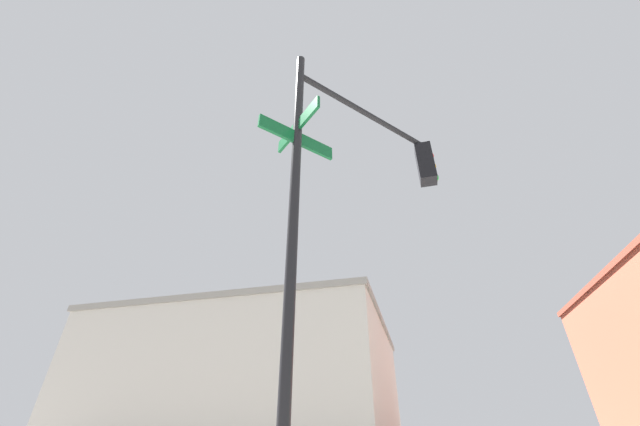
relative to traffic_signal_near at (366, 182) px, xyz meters
The scene contains 2 objects.
traffic_signal_near is the anchor object (origin of this frame).
building_stucco 26.56m from the traffic_signal_near, 116.49° to the left, with size 20.20×18.86×8.95m.
Camera 1 is at (-5.73, -10.53, 1.48)m, focal length 19.80 mm.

